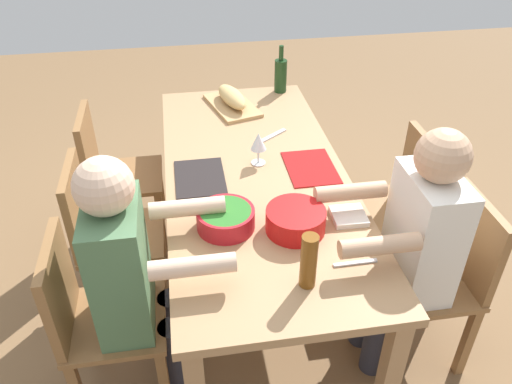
{
  "coord_description": "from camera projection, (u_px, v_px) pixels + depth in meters",
  "views": [
    {
      "loc": [
        2.01,
        -0.33,
        2.07
      ],
      "look_at": [
        0.0,
        0.0,
        0.63
      ],
      "focal_mm": 35.95,
      "sensor_mm": 36.0,
      "label": 1
    }
  ],
  "objects": [
    {
      "name": "wine_bottle",
      "position": [
        281.0,
        75.0,
        3.14
      ],
      "size": [
        0.08,
        0.08,
        0.29
      ],
      "color": "#193819",
      "rests_on": "dining_table"
    },
    {
      "name": "serving_bowl_greens",
      "position": [
        226.0,
        218.0,
        2.07
      ],
      "size": [
        0.24,
        0.24,
        0.09
      ],
      "color": "#B21923",
      "rests_on": "dining_table"
    },
    {
      "name": "bread_loaf",
      "position": [
        232.0,
        97.0,
        2.98
      ],
      "size": [
        0.34,
        0.19,
        0.09
      ],
      "primitive_type": "ellipsoid",
      "rotation": [
        0.0,
        0.0,
        0.27
      ],
      "color": "tan",
      "rests_on": "cutting_board"
    },
    {
      "name": "wine_glass",
      "position": [
        258.0,
        143.0,
        2.44
      ],
      "size": [
        0.08,
        0.08,
        0.17
      ],
      "color": "silver",
      "rests_on": "dining_table"
    },
    {
      "name": "chair_far_right",
      "position": [
        444.0,
        273.0,
        2.25
      ],
      "size": [
        0.4,
        0.4,
        0.85
      ],
      "color": "olive",
      "rests_on": "ground_plane"
    },
    {
      "name": "fork_far_right",
      "position": [
        355.0,
        263.0,
        1.92
      ],
      "size": [
        0.02,
        0.17,
        0.01
      ],
      "primitive_type": "cube",
      "rotation": [
        0.0,
        0.0,
        0.01
      ],
      "color": "silver",
      "rests_on": "dining_table"
    },
    {
      "name": "napkin_stack",
      "position": [
        349.0,
        216.0,
        2.14
      ],
      "size": [
        0.14,
        0.14,
        0.02
      ],
      "primitive_type": "cube",
      "rotation": [
        0.0,
        0.0,
        -0.03
      ],
      "color": "white",
      "rests_on": "dining_table"
    },
    {
      "name": "diner_near_right",
      "position": [
        133.0,
        271.0,
        1.95
      ],
      "size": [
        0.41,
        0.53,
        1.2
      ],
      "color": "#2D2D38",
      "rests_on": "ground_plane"
    },
    {
      "name": "chair_near_left",
      "position": [
        111.0,
        172.0,
        2.91
      ],
      "size": [
        0.4,
        0.4,
        0.85
      ],
      "color": "olive",
      "rests_on": "ground_plane"
    },
    {
      "name": "serving_bowl_salad",
      "position": [
        296.0,
        219.0,
        2.05
      ],
      "size": [
        0.24,
        0.24,
        0.1
      ],
      "color": "red",
      "rests_on": "dining_table"
    },
    {
      "name": "chair_far_center",
      "position": [
        397.0,
        202.0,
        2.68
      ],
      "size": [
        0.4,
        0.4,
        0.85
      ],
      "color": "olive",
      "rests_on": "ground_plane"
    },
    {
      "name": "cutting_board",
      "position": [
        232.0,
        106.0,
        3.01
      ],
      "size": [
        0.44,
        0.32,
        0.02
      ],
      "primitive_type": "cube",
      "rotation": [
        0.0,
        0.0,
        0.27
      ],
      "color": "tan",
      "rests_on": "dining_table"
    },
    {
      "name": "chair_near_right",
      "position": [
        93.0,
        315.0,
        2.05
      ],
      "size": [
        0.4,
        0.4,
        0.85
      ],
      "color": "olive",
      "rests_on": "ground_plane"
    },
    {
      "name": "dining_table",
      "position": [
        256.0,
        187.0,
        2.48
      ],
      "size": [
        1.95,
        0.85,
        0.74
      ],
      "color": "#A87F56",
      "rests_on": "ground_plane"
    },
    {
      "name": "chair_near_center",
      "position": [
        104.0,
        231.0,
        2.48
      ],
      "size": [
        0.4,
        0.4,
        0.85
      ],
      "color": "olive",
      "rests_on": "ground_plane"
    },
    {
      "name": "placemat_near_center",
      "position": [
        200.0,
        177.0,
        2.4
      ],
      "size": [
        0.32,
        0.23,
        0.01
      ],
      "primitive_type": "cube",
      "color": "black",
      "rests_on": "dining_table"
    },
    {
      "name": "diner_far_right",
      "position": [
        413.0,
        240.0,
        2.1
      ],
      "size": [
        0.41,
        0.53,
        1.2
      ],
      "color": "#2D2D38",
      "rests_on": "ground_plane"
    },
    {
      "name": "placemat_far_center",
      "position": [
        311.0,
        168.0,
        2.47
      ],
      "size": [
        0.32,
        0.23,
        0.01
      ],
      "primitive_type": "cube",
      "color": "maroon",
      "rests_on": "dining_table"
    },
    {
      "name": "beer_bottle",
      "position": [
        309.0,
        261.0,
        1.77
      ],
      "size": [
        0.06,
        0.06,
        0.22
      ],
      "primitive_type": "cylinder",
      "color": "brown",
      "rests_on": "dining_table"
    },
    {
      "name": "carving_knife",
      "position": [
        270.0,
        137.0,
        2.71
      ],
      "size": [
        0.16,
        0.2,
        0.01
      ],
      "primitive_type": "cube",
      "rotation": [
        0.0,
        0.0,
        2.21
      ],
      "color": "silver",
      "rests_on": "dining_table"
    },
    {
      "name": "ground_plane",
      "position": [
        256.0,
        284.0,
        2.86
      ],
      "size": [
        8.0,
        8.0,
        0.0
      ],
      "primitive_type": "plane",
      "color": "brown"
    }
  ]
}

